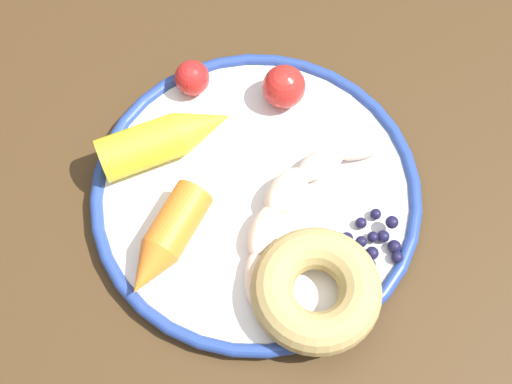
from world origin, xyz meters
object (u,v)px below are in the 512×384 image
object	(u,v)px
plate	(256,193)
carrot_orange	(166,241)
banana	(296,199)
carrot_yellow	(167,138)
donut	(312,291)
tomato_near	(192,78)
dining_table	(302,279)
tomato_mid	(284,87)
blueberry_pile	(375,241)

from	to	relation	value
plate	carrot_orange	xyz separation A→B (m)	(-0.05, 0.08, 0.02)
banana	carrot_yellow	size ratio (longest dim) A/B	1.21
plate	donut	world-z (taller)	donut
banana	tomato_near	xyz separation A→B (m)	(0.13, 0.09, 0.00)
dining_table	plate	bearing A→B (deg)	39.66
carrot_yellow	tomato_near	size ratio (longest dim) A/B	3.88
carrot_yellow	tomato_mid	distance (m)	0.12
plate	carrot_yellow	distance (m)	0.10
carrot_yellow	blueberry_pile	size ratio (longest dim) A/B	2.27
banana	donut	distance (m)	0.09
dining_table	tomato_near	size ratio (longest dim) A/B	30.32
plate	tomato_near	xyz separation A→B (m)	(0.12, 0.05, 0.02)
carrot_orange	tomato_near	bearing A→B (deg)	-9.21
blueberry_pile	dining_table	bearing A→B (deg)	85.19
dining_table	tomato_mid	xyz separation A→B (m)	(0.15, 0.01, 0.12)
carrot_orange	donut	distance (m)	0.13
donut	blueberry_pile	bearing A→B (deg)	-54.22
donut	blueberry_pile	distance (m)	0.08
carrot_orange	carrot_yellow	size ratio (longest dim) A/B	0.82
banana	tomato_mid	bearing A→B (deg)	0.84
banana	carrot_orange	bearing A→B (deg)	106.84
carrot_orange	carrot_yellow	distance (m)	0.10
plate	carrot_yellow	world-z (taller)	carrot_yellow
tomato_mid	plate	bearing A→B (deg)	161.59
banana	plate	bearing A→B (deg)	67.21
blueberry_pile	tomato_mid	size ratio (longest dim) A/B	1.41
banana	carrot_orange	distance (m)	0.12
carrot_orange	donut	bearing A→B (deg)	-113.34
dining_table	carrot_orange	size ratio (longest dim) A/B	9.52
plate	banana	bearing A→B (deg)	-112.79
donut	tomato_near	bearing A→B (deg)	23.34
dining_table	tomato_near	world-z (taller)	tomato_near
dining_table	banana	world-z (taller)	banana
donut	plate	bearing A→B (deg)	21.47
banana	tomato_mid	size ratio (longest dim) A/B	3.85
dining_table	donut	distance (m)	0.13
dining_table	tomato_mid	bearing A→B (deg)	4.11
tomato_mid	tomato_near	bearing A→B (deg)	78.34
carrot_yellow	donut	size ratio (longest dim) A/B	1.19
plate	tomato_near	distance (m)	0.13
dining_table	carrot_yellow	xyz separation A→B (m)	(0.10, 0.12, 0.12)
carrot_orange	donut	size ratio (longest dim) A/B	0.98
carrot_yellow	tomato_mid	world-z (taller)	same
blueberry_pile	tomato_near	size ratio (longest dim) A/B	1.71
plate	dining_table	bearing A→B (deg)	-140.34
dining_table	carrot_yellow	distance (m)	0.20
carrot_orange	banana	bearing A→B (deg)	-73.16
dining_table	banana	xyz separation A→B (m)	(0.04, 0.01, 0.11)
blueberry_pile	tomato_near	bearing A→B (deg)	41.77
carrot_yellow	dining_table	bearing A→B (deg)	-129.93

